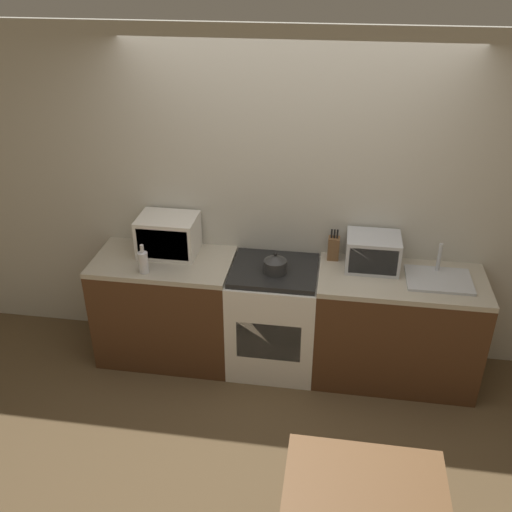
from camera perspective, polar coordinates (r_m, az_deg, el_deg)
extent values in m
plane|color=brown|center=(4.28, 1.38, -17.00)|extent=(16.00, 16.00, 0.00)
cube|color=beige|center=(4.44, 3.44, 5.35)|extent=(10.00, 0.06, 2.60)
cube|color=#4C2D19|center=(4.75, -8.90, -5.30)|extent=(1.08, 0.62, 0.86)
cube|color=#B7AD99|center=(4.51, -9.33, -0.57)|extent=(1.08, 0.62, 0.04)
cube|color=#4C2D19|center=(4.59, 13.77, -7.18)|extent=(1.24, 0.62, 0.86)
cube|color=#B7AD99|center=(4.35, 14.46, -2.38)|extent=(1.24, 0.62, 0.04)
cube|color=silver|center=(4.58, 1.75, -6.31)|extent=(0.68, 0.62, 0.86)
cube|color=black|center=(4.34, 1.84, -1.45)|extent=(0.65, 0.57, 0.04)
cube|color=black|center=(4.34, 1.25, -8.56)|extent=(0.49, 0.02, 0.32)
cylinder|color=#2D2D2D|center=(4.26, 1.93, -1.03)|extent=(0.17, 0.17, 0.10)
cone|color=#2D2D2D|center=(4.22, 1.94, -0.18)|extent=(0.16, 0.16, 0.05)
sphere|color=black|center=(4.20, 1.95, 0.21)|extent=(0.03, 0.03, 0.03)
cube|color=silver|center=(4.53, -8.75, 2.08)|extent=(0.45, 0.34, 0.31)
cube|color=black|center=(4.39, -9.35, 1.12)|extent=(0.40, 0.01, 0.25)
cylinder|color=silver|center=(4.32, -11.20, -0.64)|extent=(0.07, 0.07, 0.17)
cylinder|color=silver|center=(4.26, -11.34, 0.70)|extent=(0.03, 0.03, 0.06)
cube|color=brown|center=(4.45, 7.76, 0.77)|extent=(0.09, 0.08, 0.18)
cylinder|color=black|center=(4.40, 7.58, 2.24)|extent=(0.01, 0.01, 0.07)
cylinder|color=black|center=(4.40, 7.86, 2.22)|extent=(0.01, 0.01, 0.07)
cylinder|color=black|center=(4.40, 8.15, 2.20)|extent=(0.01, 0.01, 0.07)
cube|color=silver|center=(4.37, 11.59, 0.41)|extent=(0.40, 0.31, 0.26)
cube|color=black|center=(4.24, 11.64, -0.56)|extent=(0.35, 0.01, 0.21)
cube|color=silver|center=(4.37, 17.82, -2.27)|extent=(0.47, 0.36, 0.02)
cylinder|color=silver|center=(4.42, 17.85, -0.11)|extent=(0.03, 0.03, 0.22)
cube|color=brown|center=(3.05, 10.90, -21.95)|extent=(0.80, 0.57, 0.04)
cylinder|color=brown|center=(3.47, 4.18, -22.66)|extent=(0.05, 0.05, 0.72)
cylinder|color=brown|center=(3.52, 16.21, -23.22)|extent=(0.05, 0.05, 0.72)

